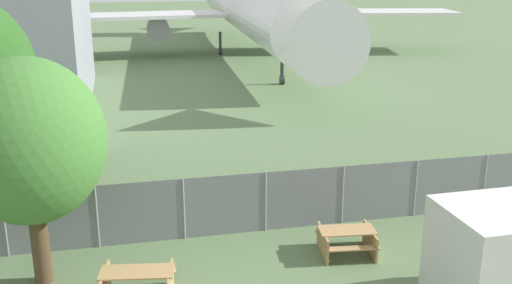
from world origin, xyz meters
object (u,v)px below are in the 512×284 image
(tree_near_hangar, at_px, (28,142))
(picnic_bench_near_cabin, at_px, (137,281))
(airplane, at_px, (251,8))
(picnic_bench_open_grass, at_px, (347,239))

(tree_near_hangar, bearing_deg, picnic_bench_near_cabin, -29.88)
(airplane, distance_m, tree_near_hangar, 39.03)
(picnic_bench_open_grass, bearing_deg, picnic_bench_near_cabin, -169.70)
(picnic_bench_near_cabin, xyz_separation_m, picnic_bench_open_grass, (5.99, 1.09, -0.01))
(picnic_bench_near_cabin, bearing_deg, tree_near_hangar, 150.12)
(airplane, distance_m, picnic_bench_open_grass, 37.40)
(picnic_bench_open_grass, bearing_deg, airplane, 81.80)
(airplane, bearing_deg, picnic_bench_open_grass, -5.32)
(picnic_bench_near_cabin, distance_m, picnic_bench_open_grass, 6.09)
(airplane, relative_size, picnic_bench_open_grass, 26.80)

